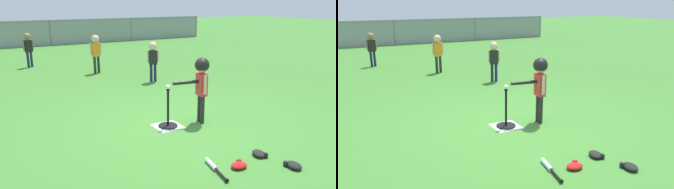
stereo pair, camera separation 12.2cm
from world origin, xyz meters
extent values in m
plane|color=#3D7A2D|center=(0.00, 0.00, 0.00)|extent=(60.00, 60.00, 0.00)
cube|color=white|center=(-0.19, -0.04, 0.00)|extent=(0.44, 0.44, 0.01)
cylinder|color=black|center=(-0.19, -0.04, 0.01)|extent=(0.32, 0.32, 0.03)
cylinder|color=black|center=(-0.19, -0.04, 0.33)|extent=(0.04, 0.04, 0.61)
cylinder|color=black|center=(-0.19, -0.04, 0.63)|extent=(0.06, 0.06, 0.02)
sphere|color=white|center=(-0.19, -0.04, 0.67)|extent=(0.07, 0.07, 0.07)
cylinder|color=#262626|center=(0.40, -0.18, 0.24)|extent=(0.07, 0.07, 0.48)
cylinder|color=#262626|center=(0.41, -0.08, 0.24)|extent=(0.07, 0.07, 0.48)
cube|color=red|center=(0.40, -0.13, 0.66)|extent=(0.16, 0.23, 0.37)
cylinder|color=beige|center=(0.38, -0.26, 0.69)|extent=(0.05, 0.05, 0.32)
cylinder|color=beige|center=(0.42, 0.00, 0.69)|extent=(0.05, 0.05, 0.32)
sphere|color=beige|center=(0.40, -0.13, 0.97)|extent=(0.21, 0.21, 0.21)
sphere|color=black|center=(0.40, -0.13, 0.99)|extent=(0.24, 0.24, 0.24)
cylinder|color=black|center=(0.20, -0.10, 0.72)|extent=(0.60, 0.14, 0.06)
cylinder|color=#191E4C|center=(1.03, 2.85, 0.23)|extent=(0.07, 0.07, 0.45)
cylinder|color=#191E4C|center=(0.94, 2.88, 0.23)|extent=(0.07, 0.07, 0.45)
cube|color=black|center=(0.99, 2.87, 0.63)|extent=(0.23, 0.19, 0.35)
cylinder|color=beige|center=(1.10, 2.82, 0.65)|extent=(0.05, 0.05, 0.30)
cylinder|color=beige|center=(0.87, 2.91, 0.65)|extent=(0.05, 0.05, 0.30)
sphere|color=beige|center=(0.99, 2.87, 0.92)|extent=(0.20, 0.20, 0.20)
cylinder|color=#191E4C|center=(-1.46, 6.45, 0.24)|extent=(0.07, 0.07, 0.47)
cylinder|color=#191E4C|center=(-1.57, 6.43, 0.24)|extent=(0.07, 0.07, 0.47)
cube|color=black|center=(-1.51, 6.44, 0.65)|extent=(0.23, 0.16, 0.37)
cylinder|color=#8C6647|center=(-1.39, 6.46, 0.68)|extent=(0.05, 0.05, 0.31)
cylinder|color=#8C6647|center=(-1.64, 6.41, 0.68)|extent=(0.05, 0.05, 0.31)
sphere|color=#8C6647|center=(-1.51, 6.44, 0.95)|extent=(0.21, 0.21, 0.21)
cylinder|color=#262626|center=(0.10, 4.58, 0.24)|extent=(0.07, 0.07, 0.48)
cylinder|color=#262626|center=(-0.01, 4.58, 0.24)|extent=(0.07, 0.07, 0.48)
cube|color=orange|center=(0.04, 4.58, 0.67)|extent=(0.22, 0.14, 0.37)
cylinder|color=beige|center=(0.18, 4.57, 0.70)|extent=(0.05, 0.05, 0.32)
cylinder|color=beige|center=(-0.09, 4.59, 0.70)|extent=(0.05, 0.05, 0.32)
sphere|color=beige|center=(0.04, 4.58, 0.97)|extent=(0.21, 0.21, 0.21)
cylinder|color=silver|center=(-0.37, -1.50, 0.03)|extent=(0.11, 0.28, 0.06)
cylinder|color=black|center=(-0.42, -1.77, 0.03)|extent=(0.08, 0.28, 0.03)
cylinder|color=black|center=(-0.45, -1.91, 0.03)|extent=(0.05, 0.02, 0.05)
ellipsoid|color=#B21919|center=(-0.09, -1.70, 0.04)|extent=(0.23, 0.17, 0.07)
cube|color=#B21919|center=(-0.03, -1.63, 0.04)|extent=(0.05, 0.04, 0.06)
ellipsoid|color=black|center=(0.51, -2.03, 0.04)|extent=(0.20, 0.25, 0.07)
cube|color=black|center=(0.45, -1.95, 0.04)|extent=(0.05, 0.06, 0.06)
ellipsoid|color=black|center=(0.36, -1.57, 0.04)|extent=(0.23, 0.26, 0.07)
cube|color=black|center=(0.40, -1.66, 0.04)|extent=(0.06, 0.06, 0.06)
cylinder|color=slate|center=(0.00, 11.44, 0.57)|extent=(0.06, 0.06, 1.15)
cylinder|color=slate|center=(4.00, 11.44, 0.57)|extent=(0.06, 0.06, 1.15)
cylinder|color=slate|center=(8.00, 11.44, 0.57)|extent=(0.06, 0.06, 1.15)
cube|color=gray|center=(0.00, 11.44, 1.09)|extent=(16.00, 0.03, 0.03)
cube|color=gray|center=(0.00, 11.44, 0.57)|extent=(16.00, 0.01, 1.15)
camera|label=1|loc=(-2.66, -4.51, 2.01)|focal=35.29mm
camera|label=2|loc=(-2.55, -4.57, 2.01)|focal=35.29mm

